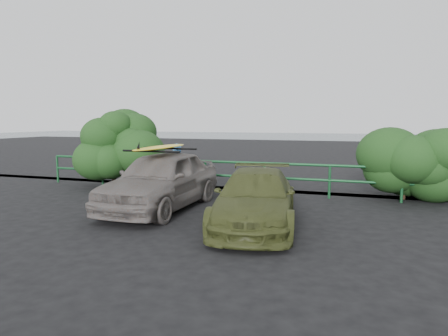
{
  "coord_description": "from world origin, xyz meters",
  "views": [
    {
      "loc": [
        3.74,
        -7.22,
        2.34
      ],
      "look_at": [
        0.61,
        2.14,
        1.16
      ],
      "focal_mm": 32.0,
      "sensor_mm": 36.0,
      "label": 1
    }
  ],
  "objects_px": {
    "surfboard": "(161,147)",
    "guardrail": "(234,177)",
    "man": "(177,171)",
    "olive_vehicle": "(256,198)",
    "sedan": "(161,180)"
  },
  "relations": [
    {
      "from": "olive_vehicle",
      "to": "surfboard",
      "type": "xyz_separation_m",
      "value": [
        -2.79,
        0.87,
        1.03
      ]
    },
    {
      "from": "olive_vehicle",
      "to": "surfboard",
      "type": "relative_size",
      "value": 1.59
    },
    {
      "from": "sedan",
      "to": "surfboard",
      "type": "bearing_deg",
      "value": 0.0
    },
    {
      "from": "man",
      "to": "surfboard",
      "type": "distance_m",
      "value": 1.74
    },
    {
      "from": "guardrail",
      "to": "sedan",
      "type": "distance_m",
      "value": 3.06
    },
    {
      "from": "sedan",
      "to": "man",
      "type": "distance_m",
      "value": 1.54
    },
    {
      "from": "guardrail",
      "to": "man",
      "type": "relative_size",
      "value": 8.47
    },
    {
      "from": "olive_vehicle",
      "to": "surfboard",
      "type": "distance_m",
      "value": 3.09
    },
    {
      "from": "guardrail",
      "to": "sedan",
      "type": "bearing_deg",
      "value": -112.21
    },
    {
      "from": "sedan",
      "to": "man",
      "type": "bearing_deg",
      "value": 100.0
    },
    {
      "from": "surfboard",
      "to": "guardrail",
      "type": "bearing_deg",
      "value": 68.24
    },
    {
      "from": "sedan",
      "to": "olive_vehicle",
      "type": "height_order",
      "value": "sedan"
    },
    {
      "from": "sedan",
      "to": "olive_vehicle",
      "type": "bearing_deg",
      "value": -16.82
    },
    {
      "from": "surfboard",
      "to": "olive_vehicle",
      "type": "bearing_deg",
      "value": -16.82
    },
    {
      "from": "guardrail",
      "to": "sedan",
      "type": "relative_size",
      "value": 3.08
    }
  ]
}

